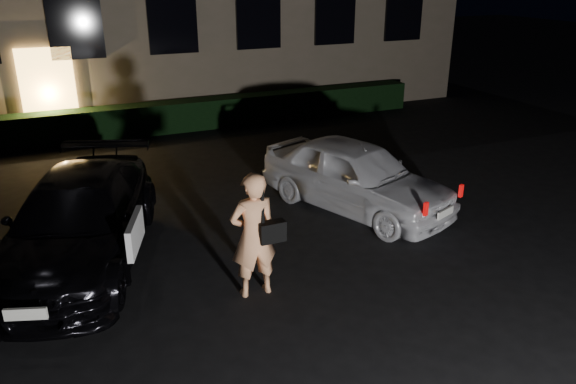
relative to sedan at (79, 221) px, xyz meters
name	(u,v)px	position (x,y,z in m)	size (l,w,h in m)	color
ground	(372,319)	(3.42, -3.35, -0.69)	(80.00, 80.00, 0.00)	black
hedge	(183,116)	(3.42, 7.15, -0.27)	(15.00, 0.70, 0.85)	black
sedan	(79,221)	(0.00, 0.00, 0.00)	(3.40, 5.16, 1.39)	black
hatch	(356,176)	(5.12, 0.05, -0.01)	(2.97, 4.36, 1.38)	white
man	(254,235)	(2.20, -2.09, 0.25)	(0.77, 0.45, 1.88)	#FFAC74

